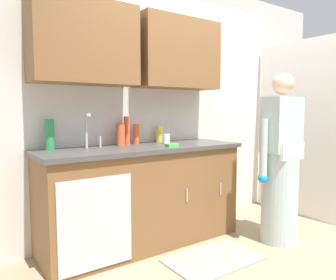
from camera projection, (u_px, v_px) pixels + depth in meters
The scene contains 15 objects.
ground_plane at pixel (238, 255), 2.87m from camera, with size 9.00×9.00×0.00m, color #998466.
kitchen_wall_with_uppers at pixel (162, 91), 3.47m from camera, with size 4.80×0.44×2.70m.
closet_door_panel at pixel (298, 129), 3.93m from camera, with size 1.10×0.04×2.10m, color silver.
counter_cabinet at pixel (143, 198), 3.08m from camera, with size 1.90×0.62×0.90m.
countertop at pixel (143, 148), 3.04m from camera, with size 1.96×0.66×0.04m, color #474442.
sink at pixel (97, 151), 2.79m from camera, with size 0.50×0.36×0.35m.
person_at_sink at pixel (280, 171), 3.11m from camera, with size 0.55×0.34×1.62m.
floor_mat at pixel (214, 259), 2.78m from camera, with size 0.80×0.50×0.01m, color gray.
bottle_water_tall at pixel (159, 134), 3.41m from camera, with size 0.08×0.08×0.17m, color #D8D14C.
bottle_water_short at pixel (136, 134), 3.24m from camera, with size 0.06×0.06×0.20m, color #E05933.
bottle_soap at pixel (127, 131), 3.17m from camera, with size 0.06×0.06×0.28m, color #E05933.
bottle_dish_liquid at pixel (50, 135), 2.75m from camera, with size 0.08×0.08×0.26m, color #2D8C4C.
bottle_cleaner_spray at pixel (121, 135), 3.09m from camera, with size 0.08×0.08×0.21m, color #E05933.
cup_by_sink at pixel (166, 139), 3.31m from camera, with size 0.08×0.08×0.09m, color white.
sponge at pixel (172, 145), 2.99m from camera, with size 0.11×0.07×0.03m, color #4CBF4C.
Camera 1 is at (-2.09, -1.91, 1.28)m, focal length 34.77 mm.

